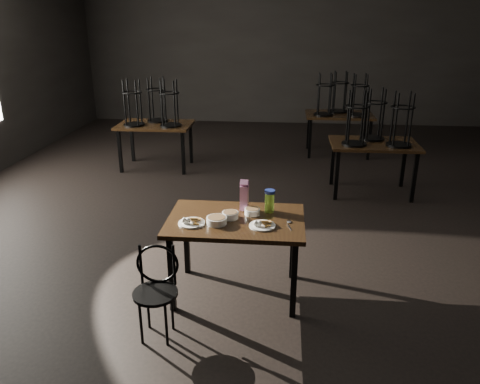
# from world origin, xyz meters

# --- Properties ---
(room) EXTENTS (12.00, 12.04, 3.22)m
(room) POSITION_xyz_m (-0.06, 0.01, 2.33)
(room) COLOR black
(room) RESTS_ON ground
(main_table) EXTENTS (1.20, 0.80, 0.75)m
(main_table) POSITION_xyz_m (-0.74, -1.42, 0.67)
(main_table) COLOR black
(main_table) RESTS_ON ground
(plate_left) EXTENTS (0.23, 0.23, 0.07)m
(plate_left) POSITION_xyz_m (-1.11, -1.56, 0.77)
(plate_left) COLOR white
(plate_left) RESTS_ON main_table
(plate_right) EXTENTS (0.22, 0.22, 0.07)m
(plate_right) POSITION_xyz_m (-0.50, -1.56, 0.77)
(plate_right) COLOR white
(plate_right) RESTS_ON main_table
(bowl_near) EXTENTS (0.15, 0.15, 0.06)m
(bowl_near) POSITION_xyz_m (-0.79, -1.41, 0.78)
(bowl_near) COLOR white
(bowl_near) RESTS_ON main_table
(bowl_far) EXTENTS (0.14, 0.14, 0.05)m
(bowl_far) POSITION_xyz_m (-0.60, -1.31, 0.78)
(bowl_far) COLOR white
(bowl_far) RESTS_ON main_table
(bowl_big) EXTENTS (0.18, 0.18, 0.06)m
(bowl_big) POSITION_xyz_m (-0.89, -1.54, 0.78)
(bowl_big) COLOR white
(bowl_big) RESTS_ON main_table
(juice_carton) EXTENTS (0.08, 0.08, 0.29)m
(juice_carton) POSITION_xyz_m (-0.68, -1.21, 0.89)
(juice_carton) COLOR #901A68
(juice_carton) RESTS_ON main_table
(water_bottle) EXTENTS (0.11, 0.11, 0.21)m
(water_bottle) POSITION_xyz_m (-0.45, -1.23, 0.86)
(water_bottle) COLOR #9FDF41
(water_bottle) RESTS_ON main_table
(spoon) EXTENTS (0.06, 0.21, 0.01)m
(spoon) POSITION_xyz_m (-0.27, -1.47, 0.75)
(spoon) COLOR silver
(spoon) RESTS_ON main_table
(bentwood_chair) EXTENTS (0.36, 0.35, 0.75)m
(bentwood_chair) POSITION_xyz_m (-1.30, -2.06, 0.44)
(bentwood_chair) COLOR black
(bentwood_chair) RESTS_ON ground
(bg_table_left) EXTENTS (1.20, 0.80, 1.48)m
(bg_table_left) POSITION_xyz_m (-2.45, 2.24, 0.78)
(bg_table_left) COLOR black
(bg_table_left) RESTS_ON ground
(bg_table_right) EXTENTS (1.20, 0.80, 1.48)m
(bg_table_right) POSITION_xyz_m (0.93, 1.35, 0.78)
(bg_table_right) COLOR black
(bg_table_right) RESTS_ON ground
(bg_table_far) EXTENTS (1.20, 0.80, 1.48)m
(bg_table_far) POSITION_xyz_m (0.65, 3.36, 0.78)
(bg_table_far) COLOR black
(bg_table_far) RESTS_ON ground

